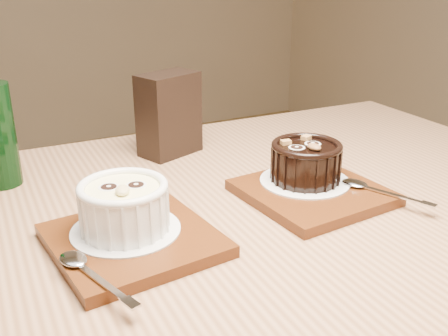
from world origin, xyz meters
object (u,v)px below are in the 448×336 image
object	(u,v)px
tray_left	(133,240)
tray_right	(312,193)
condiment_stand	(169,114)
ramekin_dark	(306,160)
ramekin_white	(124,204)
table	(216,283)

from	to	relation	value
tray_left	tray_right	bearing A→B (deg)	2.64
tray_right	condiment_stand	distance (m)	0.29
tray_right	ramekin_dark	xyz separation A→B (m)	(0.00, 0.02, 0.04)
tray_left	ramekin_white	xyz separation A→B (m)	(-0.00, 0.01, 0.04)
table	tray_left	distance (m)	0.15
condiment_stand	tray_right	bearing A→B (deg)	-67.63
table	tray_right	distance (m)	0.19
table	ramekin_dark	distance (m)	0.21
ramekin_white	ramekin_dark	world-z (taller)	ramekin_white
tray_right	ramekin_dark	bearing A→B (deg)	81.29
ramekin_white	ramekin_dark	bearing A→B (deg)	21.43
tray_left	tray_right	world-z (taller)	same
ramekin_dark	condiment_stand	world-z (taller)	condiment_stand
ramekin_dark	condiment_stand	distance (m)	0.27
table	condiment_stand	world-z (taller)	condiment_stand
table	condiment_stand	distance (m)	0.32
tray_left	tray_right	size ratio (longest dim) A/B	1.00
table	ramekin_white	bearing A→B (deg)	176.44
table	ramekin_white	distance (m)	0.18
tray_right	condiment_stand	xyz separation A→B (m)	(-0.11, 0.26, 0.06)
tray_left	ramekin_white	size ratio (longest dim) A/B	1.71
ramekin_white	condiment_stand	bearing A→B (deg)	74.73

